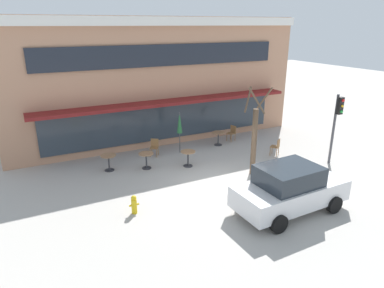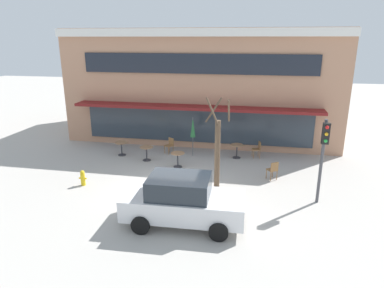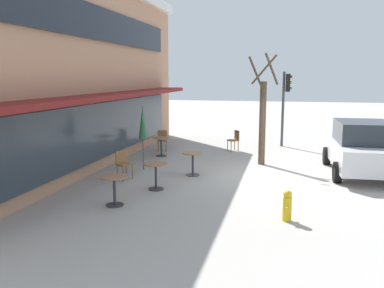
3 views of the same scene
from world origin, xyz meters
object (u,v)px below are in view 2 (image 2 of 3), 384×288
object	(u,v)px
cafe_table_streetside	(146,151)
parked_sedan	(183,200)
cafe_table_by_tree	(122,146)
street_tree	(217,150)
cafe_chair_1	(170,144)
cafe_table_near_wall	(237,149)
cafe_chair_0	(258,148)
cafe_chair_2	(273,169)
traffic_light_pole	(324,148)
cafe_table_mid_patio	(178,157)
patio_umbrella_green_folded	(193,127)
fire_hydrant	(83,178)

from	to	relation	value
cafe_table_streetside	parked_sedan	world-z (taller)	parked_sedan
cafe_table_by_tree	street_tree	xyz separation A→B (m)	(5.73, -3.27, 1.23)
cafe_table_streetside	cafe_chair_1	xyz separation A→B (m)	(0.93, 1.38, 0.01)
cafe_table_near_wall	cafe_chair_0	bearing A→B (deg)	15.24
cafe_chair_2	traffic_light_pole	bearing A→B (deg)	-51.00
cafe_table_mid_patio	patio_umbrella_green_folded	size ratio (longest dim) A/B	0.35
patio_umbrella_green_folded	cafe_chair_0	distance (m)	3.72
cafe_table_mid_patio	traffic_light_pole	bearing A→B (deg)	-24.12
cafe_chair_1	cafe_chair_2	world-z (taller)	same
parked_sedan	cafe_table_mid_patio	bearing A→B (deg)	104.99
cafe_table_by_tree	fire_hydrant	distance (m)	4.20
traffic_light_pole	street_tree	bearing A→B (deg)	169.36
cafe_table_near_wall	parked_sedan	size ratio (longest dim) A/B	0.18
parked_sedan	cafe_table_streetside	bearing A→B (deg)	118.80
parked_sedan	cafe_chair_0	bearing A→B (deg)	71.61
cafe_table_near_wall	street_tree	size ratio (longest dim) A/B	0.19
cafe_table_streetside	parked_sedan	size ratio (longest dim) A/B	0.18
fire_hydrant	cafe_chair_2	bearing A→B (deg)	14.97
cafe_table_by_tree	parked_sedan	distance (m)	8.19
traffic_light_pole	cafe_table_streetside	bearing A→B (deg)	156.97
cafe_table_near_wall	street_tree	world-z (taller)	street_tree
cafe_chair_1	cafe_chair_2	bearing A→B (deg)	-26.53
cafe_chair_0	cafe_chair_2	xyz separation A→B (m)	(0.72, -3.03, 0.00)
patio_umbrella_green_folded	traffic_light_pole	xyz separation A→B (m)	(5.93, -4.69, 0.67)
cafe_table_streetside	cafe_table_mid_patio	xyz separation A→B (m)	(1.86, -0.65, 0.00)
cafe_table_streetside	traffic_light_pole	world-z (taller)	traffic_light_pole
cafe_table_mid_patio	patio_umbrella_green_folded	xyz separation A→B (m)	(0.43, 1.85, 1.11)
parked_sedan	street_tree	size ratio (longest dim) A/B	1.06
cafe_chair_1	fire_hydrant	distance (m)	5.70
cafe_table_near_wall	parked_sedan	xyz separation A→B (m)	(-1.42, -7.30, 0.36)
cafe_table_streetside	patio_umbrella_green_folded	bearing A→B (deg)	27.70
cafe_chair_0	cafe_chair_2	bearing A→B (deg)	-76.58
cafe_chair_0	fire_hydrant	world-z (taller)	cafe_chair_0
cafe_table_near_wall	cafe_chair_2	bearing A→B (deg)	-56.17
patio_umbrella_green_folded	cafe_chair_0	xyz separation A→B (m)	(3.53, 0.41, -1.10)
cafe_table_mid_patio	parked_sedan	distance (m)	5.54
patio_umbrella_green_folded	fire_hydrant	xyz separation A→B (m)	(-4.05, -4.85, -1.27)
cafe_chair_0	cafe_table_by_tree	bearing A→B (deg)	-171.88
cafe_chair_1	cafe_chair_2	distance (m)	6.27
cafe_table_streetside	fire_hydrant	world-z (taller)	cafe_table_streetside
cafe_table_near_wall	patio_umbrella_green_folded	size ratio (longest dim) A/B	0.35
cafe_table_streetside	street_tree	size ratio (longest dim) A/B	0.19
cafe_table_near_wall	parked_sedan	world-z (taller)	parked_sedan
cafe_table_by_tree	cafe_chair_2	size ratio (longest dim) A/B	0.85
cafe_chair_1	patio_umbrella_green_folded	bearing A→B (deg)	-7.37
parked_sedan	street_tree	bearing A→B (deg)	76.08
cafe_table_near_wall	cafe_chair_0	size ratio (longest dim) A/B	0.85
cafe_chair_2	traffic_light_pole	distance (m)	3.20
cafe_chair_1	parked_sedan	distance (m)	7.74
cafe_table_near_wall	cafe_chair_0	world-z (taller)	cafe_chair_0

